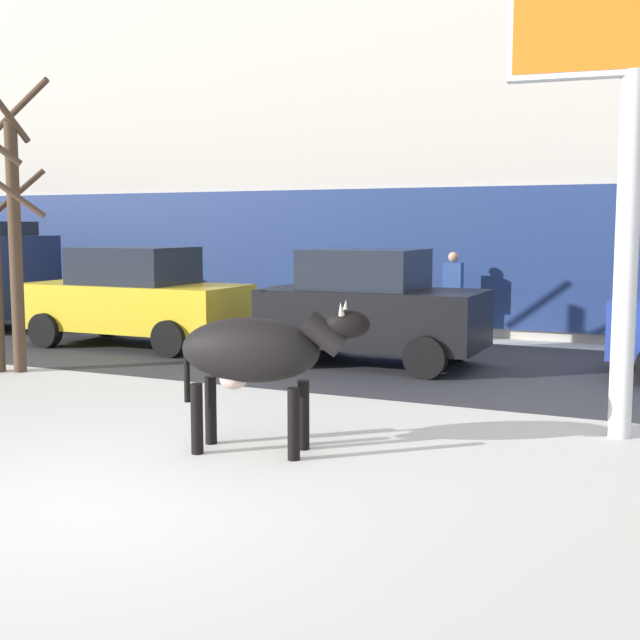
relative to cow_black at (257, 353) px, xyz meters
The scene contains 9 objects.
ground_plane 2.18m from the cow_black, 102.01° to the right, with size 120.00×120.00×0.00m, color silver.
road_strip 5.72m from the cow_black, 94.11° to the left, with size 60.00×5.60×0.01m, color #333338.
building_facade 13.47m from the cow_black, 91.88° to the left, with size 44.00×6.10×13.00m.
cow_black is the anchor object (origin of this frame).
billboard 5.08m from the cow_black, 33.51° to the left, with size 2.53×0.46×5.56m.
car_yellow_sedan 7.81m from the cow_black, 136.00° to the left, with size 4.22×2.01×1.84m.
car_black_hatchback 5.38m from the cow_black, 99.26° to the left, with size 3.51×1.95×1.86m.
pedestrian_near_billboard 8.59m from the cow_black, 92.94° to the left, with size 0.36×0.24×1.73m.
bare_tree_left_lot 6.11m from the cow_black, 156.29° to the left, with size 1.47×1.48×3.77m.
Camera 1 is at (4.31, -5.09, 2.23)m, focal length 46.36 mm.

